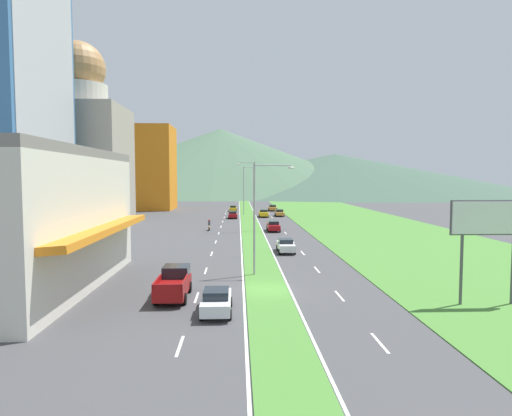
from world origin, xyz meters
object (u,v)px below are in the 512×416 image
object	(u,v)px
street_lamp_near	(259,211)
pickup_truck_0	(174,283)
car_6	(273,226)
car_3	(264,213)
motorcycle_rider	(209,226)
car_5	(286,245)
car_4	(279,213)
car_7	(216,301)
car_0	(233,208)
billboard_roadside	(489,224)
street_lamp_far	(245,188)
street_lamp_mid	(253,192)
car_2	(272,208)
car_1	(233,215)

from	to	relation	value
street_lamp_near	pickup_truck_0	bearing A→B (deg)	-132.79
car_6	street_lamp_near	bearing A→B (deg)	-6.86
car_3	motorcycle_rider	size ratio (longest dim) A/B	2.24
car_5	pickup_truck_0	bearing A→B (deg)	-28.28
car_4	car_7	xyz separation A→B (m)	(-10.45, -69.38, 0.03)
car_0	car_5	bearing A→B (deg)	-173.87
pickup_truck_0	billboard_roadside	bearing A→B (deg)	-97.68
car_3	car_7	world-z (taller)	car_3
car_7	motorcycle_rider	world-z (taller)	motorcycle_rider
car_4	billboard_roadside	bearing A→B (deg)	6.19
car_0	car_7	bearing A→B (deg)	179.91
car_3	car_7	distance (m)	67.90
street_lamp_far	billboard_roadside	distance (m)	74.12
street_lamp_far	car_5	xyz separation A→B (m)	(3.83, -51.25, -5.42)
motorcycle_rider	car_5	bearing A→B (deg)	-154.73
car_7	car_5	bearing A→B (deg)	-16.81
billboard_roadside	car_3	size ratio (longest dim) A/B	1.57
motorcycle_rider	street_lamp_mid	bearing A→B (deg)	-101.60
car_0	pickup_truck_0	world-z (taller)	pickup_truck_0
street_lamp_mid	street_lamp_far	xyz separation A→B (m)	(-0.80, 31.45, 0.00)
street_lamp_near	street_lamp_far	size ratio (longest dim) A/B	0.88
car_2	car_6	world-z (taller)	car_6
street_lamp_near	car_3	bearing A→B (deg)	86.28
car_0	car_4	world-z (taller)	car_4
street_lamp_mid	billboard_roadside	xyz separation A→B (m)	(14.13, -41.15, -0.79)
car_1	pickup_truck_0	distance (m)	60.88
street_lamp_near	car_4	world-z (taller)	street_lamp_near
car_1	car_5	xyz separation A→B (m)	(6.50, -42.26, 0.01)
car_2	car_4	world-z (taller)	car_2
street_lamp_near	car_5	distance (m)	13.12
car_2	car_7	distance (m)	85.80
street_lamp_near	street_lamp_far	world-z (taller)	street_lamp_far
billboard_roadside	car_0	size ratio (longest dim) A/B	1.47
street_lamp_far	car_0	size ratio (longest dim) A/B	2.29
billboard_roadside	car_1	distance (m)	66.16
car_1	car_6	size ratio (longest dim) A/B	0.92
street_lamp_near	car_0	xyz separation A→B (m)	(-3.02, 73.39, -4.85)
car_0	car_6	distance (m)	42.47
billboard_roadside	pickup_truck_0	bearing A→B (deg)	172.32
car_6	car_1	bearing A→B (deg)	-163.43
street_lamp_far	car_3	xyz separation A→B (m)	(3.91, -6.10, -5.39)
pickup_truck_0	car_7	bearing A→B (deg)	-140.70
street_lamp_near	street_lamp_mid	bearing A→B (deg)	88.95
street_lamp_near	motorcycle_rider	world-z (taller)	street_lamp_near
car_2	pickup_truck_0	xyz separation A→B (m)	(-13.33, -81.30, 0.20)
street_lamp_far	car_1	distance (m)	10.83
car_0	car_2	bearing A→B (deg)	-84.04
street_lamp_near	car_7	bearing A→B (deg)	-106.37
car_0	car_4	distance (m)	18.02
street_lamp_mid	car_3	bearing A→B (deg)	82.99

